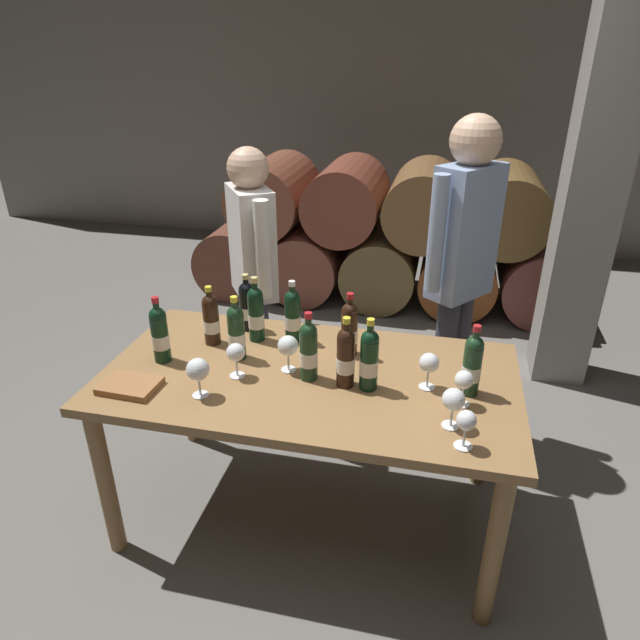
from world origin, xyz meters
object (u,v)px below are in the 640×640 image
Objects in this scene: wine_bottle_1 at (472,364)px; wine_bottle_3 at (256,313)px; wine_bottle_2 at (369,359)px; sommelier_presenting at (462,259)px; wine_glass_6 at (466,422)px; wine_bottle_0 at (346,357)px; wine_bottle_9 at (236,332)px; wine_bottle_10 at (247,305)px; wine_glass_3 at (453,401)px; wine_bottle_6 at (293,315)px; wine_glass_4 at (429,364)px; dining_table at (309,392)px; wine_bottle_7 at (211,319)px; wine_glass_1 at (288,347)px; wine_bottle_4 at (309,350)px; wine_bottle_8 at (349,328)px; wine_glass_0 at (236,354)px; wine_glass_2 at (464,381)px; tasting_notebook at (130,386)px; wine_glass_5 at (198,370)px; wine_bottle_5 at (160,334)px; taster_seated_left at (253,267)px.

wine_bottle_3 is at bearing 165.94° from wine_bottle_1.
sommelier_presenting is at bearing 67.57° from wine_bottle_2.
wine_glass_6 is at bearing -32.10° from wine_bottle_3.
wine_bottle_9 is at bearing 167.57° from wine_bottle_0.
wine_bottle_10 is 1.11m from wine_glass_3.
wine_bottle_6 reaches higher than wine_glass_3.
sommelier_presenting is (0.33, 0.80, 0.15)m from wine_bottle_2.
wine_glass_4 is (0.32, 0.05, -0.02)m from wine_bottle_0.
wine_bottle_7 is at bearing 161.78° from dining_table.
wine_bottle_1 is 1.84× the size of wine_glass_1.
wine_bottle_6 is at bearing 10.48° from wine_bottle_3.
sommelier_presenting is (0.58, 0.78, 0.16)m from wine_bottle_4.
wine_glass_1 is at bearing -139.00° from wine_bottle_8.
wine_bottle_2 is at bearing 3.62° from wine_glass_0.
wine_bottle_1 is at bearing 72.95° from wine_glass_2.
wine_bottle_1 is 0.95× the size of wine_bottle_3.
wine_glass_1 is at bearing 25.50° from wine_glass_0.
wine_glass_1 is 1.03× the size of wine_glass_3.
wine_glass_0 is (-0.53, -0.03, -0.02)m from wine_bottle_2.
wine_glass_0 is at bearing -169.62° from wine_bottle_4.
wine_bottle_3 is at bearing 57.23° from tasting_notebook.
dining_table is 5.87× the size of wine_bottle_8.
wine_glass_5 is (-0.37, -0.25, 0.21)m from dining_table.
wine_bottle_5 is at bearing -147.29° from sommelier_presenting.
wine_bottle_10 reaches higher than wine_glass_3.
wine_bottle_9 is 0.25m from wine_glass_1.
wine_bottle_9 is at bearing -132.26° from wine_bottle_6.
wine_glass_2 is 0.16m from wine_glass_4.
wine_glass_1 is (0.29, -0.33, -0.01)m from wine_bottle_10.
taster_seated_left reaches higher than dining_table.
wine_bottle_5 reaches higher than wine_glass_2.
wine_bottle_6 reaches higher than wine_glass_4.
wine_bottle_7 is 0.98m from wine_glass_4.
dining_table is at bearing 171.63° from wine_glass_2.
wine_bottle_10 is 1.21m from wine_glass_6.
dining_table is 0.68m from wine_bottle_5.
wine_bottle_0 is 0.15m from wine_bottle_4.
wine_glass_0 is (0.21, -0.25, -0.01)m from wine_bottle_7.
wine_glass_3 is 1.24m from tasting_notebook.
dining_table is at bearing 3.10° from wine_bottle_5.
wine_bottle_1 is at bearing -17.98° from wine_bottle_10.
wine_bottle_10 is at bearing 162.02° from wine_bottle_1.
wine_bottle_1 is at bearing 14.08° from wine_glass_5.
wine_glass_2 is at bearing -8.91° from wine_bottle_9.
wine_glass_0 is 0.09× the size of sommelier_presenting.
wine_glass_4 is at bearing -21.22° from wine_bottle_10.
wine_glass_5 is (-0.85, -0.25, 0.01)m from wine_glass_4.
wine_bottle_10 is (-0.63, 0.38, -0.01)m from wine_bottle_2.
wine_bottle_3 is 1.05× the size of wine_bottle_6.
wine_glass_3 is 1.43m from taster_seated_left.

